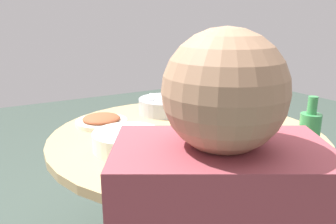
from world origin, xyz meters
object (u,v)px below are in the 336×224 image
object	(u,v)px
rice_bowl	(166,105)
tea_cup_side	(256,179)
dish_noodles	(232,126)
tea_cup_far	(181,169)
dish_stirfry	(102,120)
dish_tofu_braise	(227,109)
round_dining_table	(187,159)
green_bottle	(309,136)
tea_cup_near	(148,165)
dish_greens	(248,152)
soup_bowl	(127,141)

from	to	relation	value
rice_bowl	tea_cup_side	distance (m)	0.88
dish_noodles	tea_cup_far	xyz separation A→B (m)	(-0.30, 0.47, 0.02)
dish_stirfry	tea_cup_side	bearing A→B (deg)	-167.41
rice_bowl	dish_tofu_braise	xyz separation A→B (m)	(-0.17, -0.29, -0.02)
round_dining_table	dish_tofu_braise	xyz separation A→B (m)	(0.18, -0.38, 0.14)
green_bottle	tea_cup_near	distance (m)	0.57
round_dining_table	dish_tofu_braise	distance (m)	0.44
dish_greens	tea_cup_side	xyz separation A→B (m)	(-0.18, 0.14, 0.01)
soup_bowl	tea_cup_near	size ratio (longest dim) A/B	4.28
dish_noodles	tea_cup_near	size ratio (longest dim) A/B	2.89
round_dining_table	tea_cup_side	world-z (taller)	tea_cup_side
tea_cup_near	tea_cup_side	size ratio (longest dim) A/B	0.93
dish_greens	green_bottle	bearing A→B (deg)	-127.14
rice_bowl	dish_tofu_braise	world-z (taller)	rice_bowl
dish_stirfry	tea_cup_far	xyz separation A→B (m)	(-0.67, -0.03, 0.01)
green_bottle	tea_cup_side	size ratio (longest dim) A/B	3.31
dish_greens	dish_tofu_braise	xyz separation A→B (m)	(0.52, -0.34, -0.00)
tea_cup_near	dish_greens	bearing A→B (deg)	-101.98
rice_bowl	tea_cup_near	world-z (taller)	rice_bowl
dish_greens	tea_cup_far	xyz separation A→B (m)	(-0.01, 0.30, 0.01)
rice_bowl	tea_cup_far	xyz separation A→B (m)	(-0.70, 0.35, -0.01)
dish_noodles	dish_tofu_braise	world-z (taller)	dish_tofu_braise
rice_bowl	dish_stirfry	bearing A→B (deg)	94.31
green_bottle	dish_noodles	bearing A→B (deg)	-2.10
dish_tofu_braise	green_bottle	size ratio (longest dim) A/B	1.00
dish_stirfry	tea_cup_near	distance (m)	0.58
round_dining_table	rice_bowl	distance (m)	0.39
soup_bowl	dish_tofu_braise	size ratio (longest dim) A/B	1.20
dish_stirfry	rice_bowl	bearing A→B (deg)	-85.69
soup_bowl	dish_greens	distance (m)	0.46
tea_cup_near	tea_cup_far	bearing A→B (deg)	-140.28
dish_tofu_braise	tea_cup_side	size ratio (longest dim) A/B	3.31
dish_noodles	dish_stirfry	size ratio (longest dim) A/B	0.78
dish_greens	tea_cup_side	size ratio (longest dim) A/B	3.32
green_bottle	tea_cup_side	xyz separation A→B (m)	(-0.05, 0.30, -0.06)
green_bottle	tea_cup_side	distance (m)	0.31
dish_greens	round_dining_table	bearing A→B (deg)	6.47
tea_cup_near	round_dining_table	bearing A→B (deg)	-51.06
dish_tofu_braise	tea_cup_near	xyz separation A→B (m)	(-0.44, 0.71, 0.01)
dish_stirfry	dish_tofu_braise	xyz separation A→B (m)	(-0.14, -0.66, -0.00)
tea_cup_near	tea_cup_far	size ratio (longest dim) A/B	0.90
dish_stirfry	green_bottle	size ratio (longest dim) A/B	1.03
round_dining_table	dish_noodles	distance (m)	0.26
soup_bowl	dish_stirfry	distance (m)	0.35
rice_bowl	dish_stirfry	size ratio (longest dim) A/B	1.20
dish_greens	tea_cup_far	world-z (taller)	tea_cup_far
green_bottle	tea_cup_far	world-z (taller)	green_bottle
rice_bowl	green_bottle	bearing A→B (deg)	-172.28
dish_noodles	tea_cup_side	distance (m)	0.56
rice_bowl	dish_noodles	distance (m)	0.42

